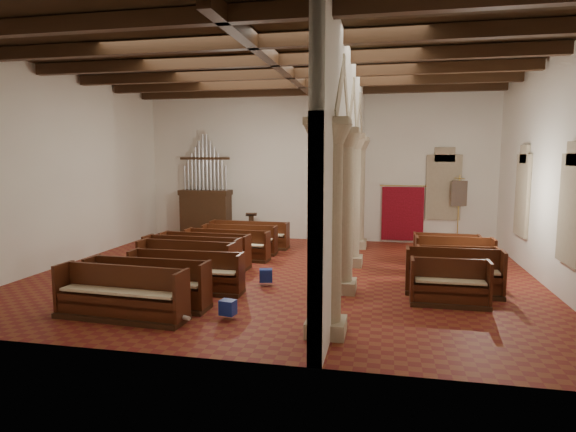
{
  "coord_description": "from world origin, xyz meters",
  "views": [
    {
      "loc": [
        2.87,
        -13.3,
        3.38
      ],
      "look_at": [
        0.03,
        0.5,
        1.63
      ],
      "focal_mm": 30.0,
      "sensor_mm": 36.0,
      "label": 1
    }
  ],
  "objects_px": {
    "processional_banner": "(458,225)",
    "aisle_pew_0": "(449,290)",
    "lectern": "(251,228)",
    "pipe_organ": "(206,205)",
    "nave_pew_0": "(121,302)"
  },
  "relations": [
    {
      "from": "lectern",
      "to": "aisle_pew_0",
      "type": "relative_size",
      "value": 0.64
    },
    {
      "from": "pipe_organ",
      "to": "lectern",
      "type": "height_order",
      "value": "pipe_organ"
    },
    {
      "from": "aisle_pew_0",
      "to": "lectern",
      "type": "bearing_deg",
      "value": 132.4
    },
    {
      "from": "processional_banner",
      "to": "nave_pew_0",
      "type": "bearing_deg",
      "value": -148.45
    },
    {
      "from": "lectern",
      "to": "aisle_pew_0",
      "type": "bearing_deg",
      "value": -66.08
    },
    {
      "from": "lectern",
      "to": "nave_pew_0",
      "type": "relative_size",
      "value": 0.38
    },
    {
      "from": "nave_pew_0",
      "to": "aisle_pew_0",
      "type": "bearing_deg",
      "value": 22.65
    },
    {
      "from": "lectern",
      "to": "aisle_pew_0",
      "type": "xyz_separation_m",
      "value": [
        6.88,
        -7.58,
        -0.11
      ]
    },
    {
      "from": "nave_pew_0",
      "to": "lectern",
      "type": "bearing_deg",
      "value": 93.66
    },
    {
      "from": "nave_pew_0",
      "to": "aisle_pew_0",
      "type": "relative_size",
      "value": 1.66
    },
    {
      "from": "pipe_organ",
      "to": "nave_pew_0",
      "type": "distance_m",
      "value": 10.21
    },
    {
      "from": "pipe_organ",
      "to": "aisle_pew_0",
      "type": "relative_size",
      "value": 2.51
    },
    {
      "from": "processional_banner",
      "to": "aisle_pew_0",
      "type": "distance_m",
      "value": 7.69
    },
    {
      "from": "processional_banner",
      "to": "lectern",
      "type": "bearing_deg",
      "value": 160.47
    },
    {
      "from": "nave_pew_0",
      "to": "pipe_organ",
      "type": "bearing_deg",
      "value": 104.77
    }
  ]
}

